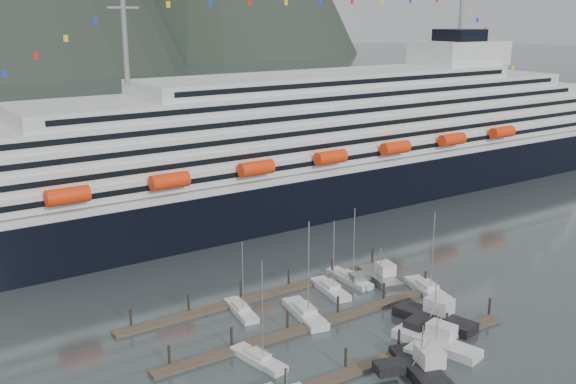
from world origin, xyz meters
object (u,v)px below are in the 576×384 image
object	(u,v)px
sailboat_h	(427,290)
trawler_c	(436,342)
sailboat_f	(330,290)
trawler_b	(420,368)
trawler_e	(379,277)
sailboat_c	(305,314)
sailboat_g	(349,279)
cruise_ship	(301,155)
sailboat_e	(241,311)
trawler_d	(434,317)
sailboat_b	(258,359)

from	to	relation	value
sailboat_h	trawler_c	size ratio (longest dim) A/B	1.13
sailboat_f	trawler_b	world-z (taller)	sailboat_f
trawler_c	trawler_e	distance (m)	23.47
trawler_c	sailboat_f	bearing A→B (deg)	-13.10
sailboat_c	trawler_b	bearing A→B (deg)	-162.70
sailboat_g	sailboat_f	bearing A→B (deg)	109.51
trawler_c	cruise_ship	bearing A→B (deg)	-34.14
trawler_e	trawler_c	bearing A→B (deg)	169.31
trawler_c	trawler_e	bearing A→B (deg)	-36.77
sailboat_c	sailboat_e	world-z (taller)	sailboat_c
cruise_ship	sailboat_c	world-z (taller)	cruise_ship
sailboat_h	trawler_d	xyz separation A→B (m)	(-7.23, -8.47, 0.48)
sailboat_b	sailboat_f	xyz separation A→B (m)	(21.34, 12.69, 0.00)
sailboat_b	sailboat_c	world-z (taller)	sailboat_c
cruise_ship	trawler_d	size ratio (longest dim) A/B	16.51
sailboat_g	trawler_b	bearing A→B (deg)	158.05
sailboat_f	trawler_e	world-z (taller)	sailboat_f
sailboat_e	trawler_c	world-z (taller)	sailboat_e
sailboat_f	sailboat_b	bearing A→B (deg)	129.94
sailboat_c	sailboat_g	world-z (taller)	sailboat_c
sailboat_e	trawler_e	world-z (taller)	sailboat_e
sailboat_h	trawler_b	bearing A→B (deg)	146.36
sailboat_h	sailboat_b	bearing A→B (deg)	110.16
sailboat_f	sailboat_h	bearing A→B (deg)	-115.68
sailboat_g	cruise_ship	bearing A→B (deg)	-24.14
sailboat_e	sailboat_c	bearing A→B (deg)	-123.30
trawler_b	trawler_c	bearing A→B (deg)	-42.04
sailboat_b	trawler_b	size ratio (longest dim) A/B	1.22
sailboat_e	trawler_d	bearing A→B (deg)	-122.20
sailboat_c	sailboat_h	xyz separation A→B (m)	(21.38, -3.63, -0.01)
sailboat_g	trawler_b	world-z (taller)	sailboat_g
sailboat_b	trawler_c	size ratio (longest dim) A/B	1.15
trawler_b	trawler_e	xyz separation A→B (m)	(15.88, 25.41, -0.08)
trawler_b	trawler_d	xyz separation A→B (m)	(11.92, 9.16, -0.01)
cruise_ship	trawler_d	distance (m)	64.68
trawler_e	sailboat_b	bearing A→B (deg)	122.92
trawler_c	sailboat_b	bearing A→B (deg)	51.36
sailboat_e	trawler_b	size ratio (longest dim) A/B	1.00
sailboat_h	trawler_c	xyz separation A→B (m)	(-12.41, -13.83, 0.38)
sailboat_b	trawler_e	distance (m)	32.90
sailboat_b	sailboat_f	distance (m)	24.83
sailboat_h	trawler_d	distance (m)	11.14
cruise_ship	trawler_e	xyz separation A→B (m)	(-15.30, -44.49, -11.19)
sailboat_f	sailboat_g	size ratio (longest dim) A/B	0.95
trawler_b	trawler_d	distance (m)	15.04
trawler_e	cruise_ship	bearing A→B (deg)	-6.75
sailboat_b	trawler_d	bearing A→B (deg)	-108.59
sailboat_b	sailboat_h	distance (m)	34.26
sailboat_c	sailboat_g	distance (m)	15.76
sailboat_g	trawler_e	xyz separation A→B (m)	(4.01, -2.91, 0.44)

